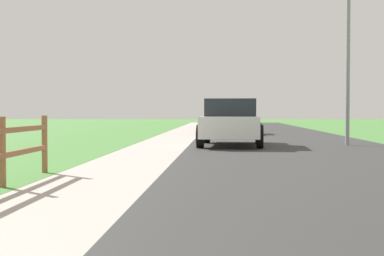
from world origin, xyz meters
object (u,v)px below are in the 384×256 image
parked_car_blue (224,116)px  street_lamp (351,46)px  parked_suv_white (231,122)px  parked_car_red (229,120)px  parked_car_silver (229,116)px

parked_car_blue → street_lamp: (4.35, -20.31, 2.64)m
street_lamp → parked_car_blue: bearing=102.1°
parked_suv_white → parked_car_red: size_ratio=1.03×
parked_suv_white → parked_car_red: bearing=89.8°
parked_car_red → street_lamp: (4.15, -10.13, 2.72)m
parked_suv_white → parked_car_blue: (-0.17, 20.68, -0.01)m
parked_suv_white → parked_car_blue: size_ratio=1.03×
parked_suv_white → parked_car_silver: parked_car_silver is taller
parked_car_red → street_lamp: 11.28m
parked_suv_white → parked_car_red: parked_suv_white is taller
parked_car_silver → street_lamp: (3.86, -30.22, 2.67)m
parked_car_blue → parked_car_silver: 9.92m
street_lamp → parked_car_silver: bearing=97.3°
parked_suv_white → parked_car_silver: 30.59m
parked_car_blue → street_lamp: bearing=-77.9°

